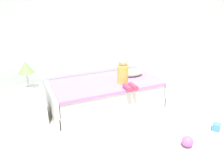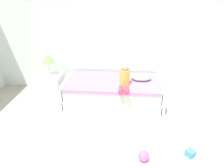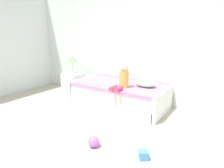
{
  "view_description": "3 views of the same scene",
  "coord_description": "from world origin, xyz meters",
  "px_view_note": "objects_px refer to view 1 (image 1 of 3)",
  "views": [
    {
      "loc": [
        -2.14,
        -1.56,
        2.03
      ],
      "look_at": [
        -0.69,
        1.75,
        0.55
      ],
      "focal_mm": 35.88,
      "sensor_mm": 36.0,
      "label": 1
    },
    {
      "loc": [
        -0.41,
        -1.58,
        2.25
      ],
      "look_at": [
        -0.69,
        1.75,
        0.55
      ],
      "focal_mm": 30.1,
      "sensor_mm": 36.0,
      "label": 2
    },
    {
      "loc": [
        1.43,
        -1.49,
        1.56
      ],
      "look_at": [
        -0.69,
        1.75,
        0.55
      ],
      "focal_mm": 30.9,
      "sensor_mm": 36.0,
      "label": 3
    }
  ],
  "objects_px": {
    "table_lamp": "(26,69)",
    "toy_block": "(216,127)",
    "pillow": "(132,73)",
    "toy_ball": "(187,142)",
    "child_figure": "(124,73)",
    "nightstand": "(32,105)",
    "bed": "(107,94)"
  },
  "relations": [
    {
      "from": "nightstand",
      "to": "toy_ball",
      "type": "relative_size",
      "value": 3.69
    },
    {
      "from": "bed",
      "to": "child_figure",
      "type": "xyz_separation_m",
      "value": [
        0.24,
        -0.23,
        0.46
      ]
    },
    {
      "from": "child_figure",
      "to": "bed",
      "type": "bearing_deg",
      "value": 136.51
    },
    {
      "from": "toy_ball",
      "to": "table_lamp",
      "type": "bearing_deg",
      "value": 140.39
    },
    {
      "from": "table_lamp",
      "to": "pillow",
      "type": "height_order",
      "value": "table_lamp"
    },
    {
      "from": "bed",
      "to": "toy_block",
      "type": "height_order",
      "value": "bed"
    },
    {
      "from": "pillow",
      "to": "toy_block",
      "type": "xyz_separation_m",
      "value": [
        0.68,
        -1.56,
        -0.51
      ]
    },
    {
      "from": "bed",
      "to": "nightstand",
      "type": "height_order",
      "value": "nightstand"
    },
    {
      "from": "table_lamp",
      "to": "toy_ball",
      "type": "bearing_deg",
      "value": -39.61
    },
    {
      "from": "nightstand",
      "to": "toy_ball",
      "type": "height_order",
      "value": "nightstand"
    },
    {
      "from": "toy_block",
      "to": "pillow",
      "type": "bearing_deg",
      "value": 113.52
    },
    {
      "from": "table_lamp",
      "to": "toy_block",
      "type": "distance_m",
      "value": 3.13
    },
    {
      "from": "child_figure",
      "to": "toy_ball",
      "type": "xyz_separation_m",
      "value": [
        0.33,
        -1.37,
        -0.62
      ]
    },
    {
      "from": "bed",
      "to": "child_figure",
      "type": "height_order",
      "value": "child_figure"
    },
    {
      "from": "child_figure",
      "to": "pillow",
      "type": "bearing_deg",
      "value": 42.9
    },
    {
      "from": "bed",
      "to": "table_lamp",
      "type": "xyz_separation_m",
      "value": [
        -1.35,
        -0.01,
        0.69
      ]
    },
    {
      "from": "nightstand",
      "to": "toy_block",
      "type": "bearing_deg",
      "value": -29.02
    },
    {
      "from": "table_lamp",
      "to": "nightstand",
      "type": "bearing_deg",
      "value": 90.0
    },
    {
      "from": "child_figure",
      "to": "toy_ball",
      "type": "relative_size",
      "value": 3.13
    },
    {
      "from": "pillow",
      "to": "nightstand",
      "type": "bearing_deg",
      "value": -176.86
    },
    {
      "from": "table_lamp",
      "to": "toy_block",
      "type": "xyz_separation_m",
      "value": [
        2.62,
        -1.46,
        -0.88
      ]
    },
    {
      "from": "bed",
      "to": "pillow",
      "type": "bearing_deg",
      "value": 9.55
    },
    {
      "from": "table_lamp",
      "to": "child_figure",
      "type": "xyz_separation_m",
      "value": [
        1.59,
        -0.22,
        -0.23
      ]
    },
    {
      "from": "pillow",
      "to": "toy_ball",
      "type": "relative_size",
      "value": 2.7
    },
    {
      "from": "toy_block",
      "to": "child_figure",
      "type": "bearing_deg",
      "value": 129.94
    },
    {
      "from": "bed",
      "to": "table_lamp",
      "type": "relative_size",
      "value": 4.69
    },
    {
      "from": "child_figure",
      "to": "toy_ball",
      "type": "bearing_deg",
      "value": -76.37
    },
    {
      "from": "child_figure",
      "to": "pillow",
      "type": "height_order",
      "value": "child_figure"
    },
    {
      "from": "nightstand",
      "to": "child_figure",
      "type": "relative_size",
      "value": 1.18
    },
    {
      "from": "child_figure",
      "to": "pillow",
      "type": "xyz_separation_m",
      "value": [
        0.35,
        0.33,
        -0.14
      ]
    },
    {
      "from": "bed",
      "to": "table_lamp",
      "type": "height_order",
      "value": "table_lamp"
    },
    {
      "from": "nightstand",
      "to": "pillow",
      "type": "xyz_separation_m",
      "value": [
        1.94,
        0.11,
        0.26
      ]
    }
  ]
}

